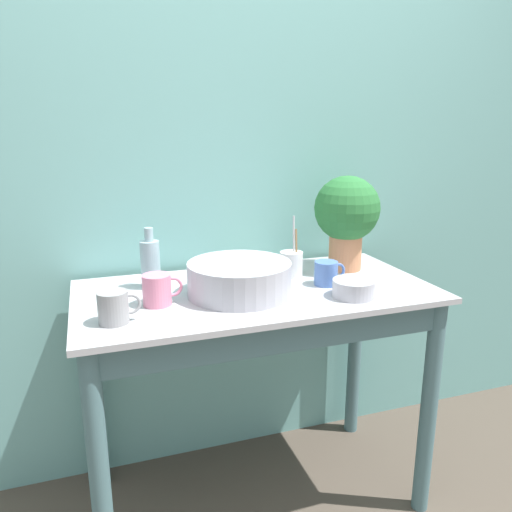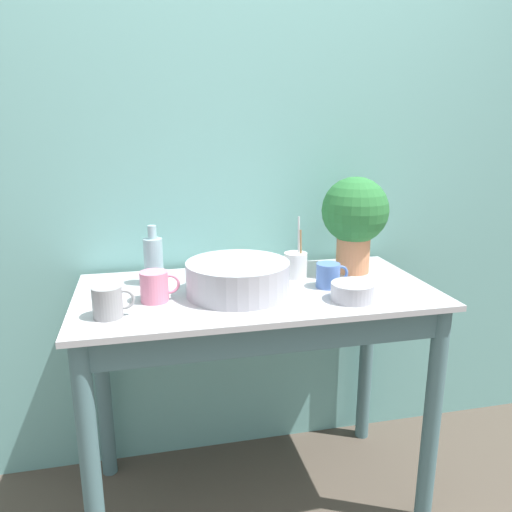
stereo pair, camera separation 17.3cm
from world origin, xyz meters
TOP-DOWN VIEW (x-y plane):
  - wall_back at (0.00, 0.69)m, footprint 6.00×0.05m
  - counter_table at (0.00, 0.29)m, footprint 1.24×0.63m
  - potted_plant at (0.42, 0.44)m, footprint 0.26×0.26m
  - bowl_wash_large at (-0.07, 0.28)m, footprint 0.35×0.35m
  - bottle_tall at (-0.35, 0.45)m, footprint 0.07×0.07m
  - mug_blue at (0.26, 0.28)m, footprint 0.12×0.08m
  - mug_pink at (-0.35, 0.27)m, footprint 0.13×0.09m
  - mug_grey at (-0.49, 0.16)m, footprint 0.13×0.09m
  - bowl_small_cream at (0.03, 0.52)m, footprint 0.13×0.13m
  - bowl_small_steel at (0.28, 0.13)m, footprint 0.14×0.14m
  - utensil_cup at (0.18, 0.42)m, footprint 0.09×0.09m

SIDE VIEW (x-z plane):
  - counter_table at x=0.00m, z-range 0.24..1.10m
  - bowl_small_cream at x=0.03m, z-range 0.86..0.90m
  - bowl_small_steel at x=0.28m, z-range 0.86..0.92m
  - mug_blue at x=0.26m, z-range 0.86..0.95m
  - mug_grey at x=-0.49m, z-range 0.86..0.96m
  - utensil_cup at x=0.18m, z-range 0.79..1.02m
  - mug_pink at x=-0.35m, z-range 0.86..0.96m
  - bowl_wash_large at x=-0.07m, z-range 0.86..0.97m
  - bottle_tall at x=-0.35m, z-range 0.84..1.06m
  - potted_plant at x=0.42m, z-range 0.90..1.27m
  - wall_back at x=0.00m, z-range 0.00..2.40m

